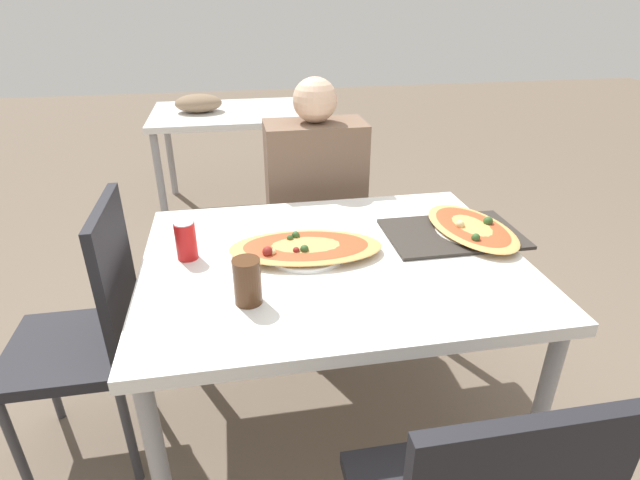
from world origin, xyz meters
TOP-DOWN VIEW (x-y plane):
  - ground_plane at (0.00, 0.00)m, footprint 14.00×14.00m
  - dining_table at (0.00, 0.00)m, footprint 1.21×0.95m
  - chair_far_seated at (0.06, 0.81)m, footprint 0.40×0.40m
  - chair_side_left at (-0.79, 0.03)m, footprint 0.40×0.40m
  - person_seated at (0.06, 0.69)m, footprint 0.43×0.26m
  - pizza_main at (-0.09, 0.04)m, footprint 0.52×0.30m
  - soda_can at (-0.46, 0.08)m, footprint 0.07×0.07m
  - drink_glass at (-0.28, -0.21)m, footprint 0.08×0.08m
  - serving_tray at (0.44, 0.08)m, footprint 0.46×0.30m
  - pizza_second at (0.51, 0.08)m, footprint 0.31×0.45m
  - background_table at (-0.32, 2.21)m, footprint 1.10×0.80m

SIDE VIEW (x-z plane):
  - ground_plane at x=0.00m, z-range 0.00..0.00m
  - chair_far_seated at x=0.06m, z-range 0.05..0.99m
  - chair_side_left at x=-0.79m, z-range 0.05..0.99m
  - dining_table at x=0.00m, z-range 0.29..1.02m
  - background_table at x=-0.32m, z-range 0.25..1.09m
  - person_seated at x=0.06m, z-range 0.11..1.28m
  - serving_tray at x=0.44m, z-range 0.72..0.74m
  - pizza_second at x=0.51m, z-range 0.72..0.77m
  - pizza_main at x=-0.09m, z-range 0.72..0.77m
  - soda_can at x=-0.46m, z-range 0.72..0.85m
  - drink_glass at x=-0.28m, z-range 0.72..0.86m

